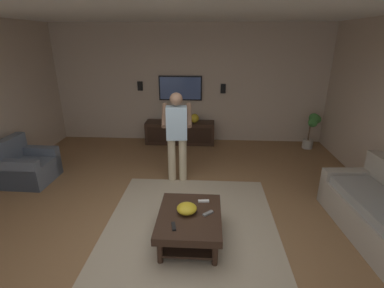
# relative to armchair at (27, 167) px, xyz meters

# --- Properties ---
(ground_plane) EXTENTS (9.11, 9.11, 0.00)m
(ground_plane) POSITION_rel_armchair_xyz_m (-1.32, -2.82, -0.28)
(ground_plane) COLOR olive
(wall_back_tv) EXTENTS (0.10, 6.86, 2.84)m
(wall_back_tv) POSITION_rel_armchair_xyz_m (2.52, -2.82, 1.14)
(wall_back_tv) COLOR #BCA893
(wall_back_tv) RESTS_ON ground
(area_rug) EXTENTS (2.88, 2.40, 0.01)m
(area_rug) POSITION_rel_armchair_xyz_m (-1.26, -3.09, -0.27)
(area_rug) COLOR tan
(area_rug) RESTS_ON ground
(armchair) EXTENTS (0.82, 0.83, 0.82)m
(armchair) POSITION_rel_armchair_xyz_m (0.00, 0.00, 0.00)
(armchair) COLOR slate
(armchair) RESTS_ON ground
(coffee_table) EXTENTS (1.00, 0.80, 0.40)m
(coffee_table) POSITION_rel_armchair_xyz_m (-1.46, -3.09, 0.02)
(coffee_table) COLOR #332116
(coffee_table) RESTS_ON ground
(media_console) EXTENTS (0.45, 1.70, 0.55)m
(media_console) POSITION_rel_armchair_xyz_m (2.19, -2.60, -0.00)
(media_console) COLOR #332116
(media_console) RESTS_ON ground
(tv) EXTENTS (0.05, 1.06, 0.60)m
(tv) POSITION_rel_armchair_xyz_m (2.43, -2.60, 1.06)
(tv) COLOR black
(person_standing) EXTENTS (0.57, 0.57, 1.64)m
(person_standing) POSITION_rel_armchair_xyz_m (0.22, -2.75, 0.65)
(person_standing) COLOR #C6B793
(person_standing) RESTS_ON ground
(potted_plant_tall) EXTENTS (0.31, 0.34, 0.87)m
(potted_plant_tall) POSITION_rel_armchair_xyz_m (1.99, -5.75, 0.32)
(potted_plant_tall) COLOR #B7B2A8
(potted_plant_tall) RESTS_ON ground
(bowl) EXTENTS (0.26, 0.26, 0.12)m
(bowl) POSITION_rel_armchair_xyz_m (-1.42, -3.05, 0.18)
(bowl) COLOR gold
(bowl) RESTS_ON coffee_table
(remote_white) EXTENTS (0.06, 0.15, 0.02)m
(remote_white) POSITION_rel_armchair_xyz_m (-1.16, -3.26, 0.13)
(remote_white) COLOR white
(remote_white) RESTS_ON coffee_table
(remote_black) EXTENTS (0.16, 0.08, 0.02)m
(remote_black) POSITION_rel_armchair_xyz_m (-1.73, -2.92, 0.13)
(remote_black) COLOR black
(remote_black) RESTS_ON coffee_table
(remote_grey) EXTENTS (0.13, 0.14, 0.02)m
(remote_grey) POSITION_rel_armchair_xyz_m (-1.45, -3.32, 0.13)
(remote_grey) COLOR slate
(remote_grey) RESTS_ON coffee_table
(vase_round) EXTENTS (0.22, 0.22, 0.22)m
(vase_round) POSITION_rel_armchair_xyz_m (2.16, -2.96, 0.38)
(vase_round) COLOR gold
(vase_round) RESTS_ON media_console
(wall_speaker_left) EXTENTS (0.06, 0.12, 0.22)m
(wall_speaker_left) POSITION_rel_armchair_xyz_m (2.44, -3.65, 1.06)
(wall_speaker_left) COLOR black
(wall_speaker_right) EXTENTS (0.06, 0.12, 0.22)m
(wall_speaker_right) POSITION_rel_armchair_xyz_m (2.44, -1.60, 1.10)
(wall_speaker_right) COLOR black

